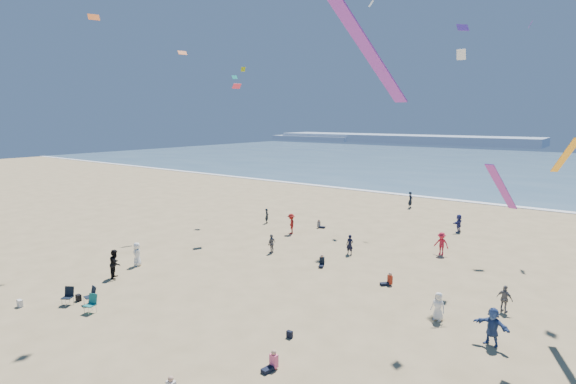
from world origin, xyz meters
The scene contains 12 objects.
ground centered at (0.00, 0.00, 0.00)m, with size 220.00×220.00×0.00m, color tan.
ocean centered at (0.00, 95.00, 0.03)m, with size 220.00×100.00×0.06m, color #476B84.
surf_line centered at (0.00, 45.00, 0.04)m, with size 220.00×1.20×0.08m, color white.
headland_far centered at (-60.00, 170.00, 1.60)m, with size 110.00×20.00×3.20m, color #7A8EA8.
headland_near centered at (-100.00, 165.00, 1.00)m, with size 40.00×14.00×2.00m, color #7A8EA8.
standing_flyers centered at (2.14, 14.87, 0.86)m, with size 24.96×43.03×1.90m.
seated_group centered at (2.71, 9.31, 0.42)m, with size 12.64×26.29×0.84m.
chair_cluster centered at (-5.76, -0.66, 0.50)m, with size 2.79×1.56×1.00m.
white_tote centered at (-8.62, -2.71, 0.20)m, with size 0.35×0.20×0.40m, color silver.
black_backpack centered at (-6.79, -0.33, 0.19)m, with size 0.30×0.22×0.38m, color black.
navy_bag centered at (5.52, 3.43, 0.17)m, with size 0.28×0.18×0.34m, color black.
kites_aloft centered at (7.19, 12.90, 15.26)m, with size 38.61×39.77×26.86m.
Camera 1 is at (17.47, -12.63, 10.38)m, focal length 28.00 mm.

